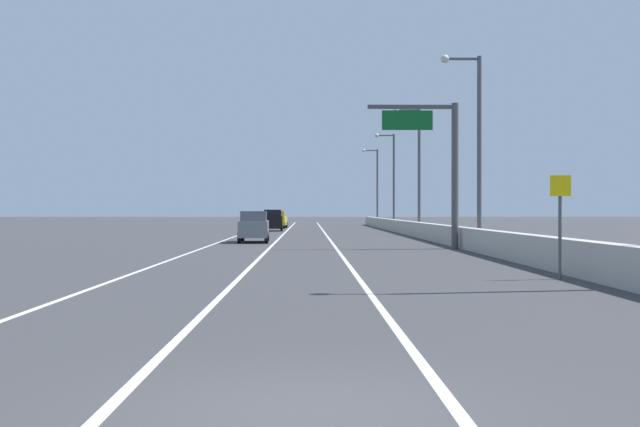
{
  "coord_description": "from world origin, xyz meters",
  "views": [
    {
      "loc": [
        0.01,
        -7.92,
        2.0
      ],
      "look_at": [
        0.88,
        47.8,
        1.76
      ],
      "focal_mm": 44.43,
      "sensor_mm": 36.0,
      "label": 1
    }
  ],
  "objects_px": {
    "overhead_sign_gantry": "(441,157)",
    "car_yellow_1": "(277,220)",
    "speed_advisory_sign": "(560,218)",
    "lamp_post_right_second": "(474,137)",
    "lamp_post_right_fifth": "(375,181)",
    "car_black_0": "(273,220)",
    "car_gray_2": "(254,227)",
    "lamp_post_right_third": "(416,162)",
    "lamp_post_right_fourth": "(391,174)"
  },
  "relations": [
    {
      "from": "overhead_sign_gantry",
      "to": "car_yellow_1",
      "type": "relative_size",
      "value": 1.59
    },
    {
      "from": "speed_advisory_sign",
      "to": "lamp_post_right_second",
      "type": "distance_m",
      "value": 18.74
    },
    {
      "from": "lamp_post_right_second",
      "to": "overhead_sign_gantry",
      "type": "bearing_deg",
      "value": -167.98
    },
    {
      "from": "lamp_post_right_fifth",
      "to": "car_black_0",
      "type": "xyz_separation_m",
      "value": [
        -12.26,
        -28.33,
        -4.77
      ]
    },
    {
      "from": "car_yellow_1",
      "to": "overhead_sign_gantry",
      "type": "bearing_deg",
      "value": -77.6
    },
    {
      "from": "overhead_sign_gantry",
      "to": "car_gray_2",
      "type": "relative_size",
      "value": 1.55
    },
    {
      "from": "lamp_post_right_fifth",
      "to": "car_gray_2",
      "type": "xyz_separation_m",
      "value": [
        -12.24,
        -55.01,
        -4.81
      ]
    },
    {
      "from": "speed_advisory_sign",
      "to": "car_gray_2",
      "type": "height_order",
      "value": "speed_advisory_sign"
    },
    {
      "from": "lamp_post_right_third",
      "to": "speed_advisory_sign",
      "type": "bearing_deg",
      "value": -91.78
    },
    {
      "from": "overhead_sign_gantry",
      "to": "lamp_post_right_second",
      "type": "xyz_separation_m",
      "value": [
        1.82,
        0.39,
        1.05
      ]
    },
    {
      "from": "lamp_post_right_fourth",
      "to": "lamp_post_right_fifth",
      "type": "relative_size",
      "value": 1.0
    },
    {
      "from": "speed_advisory_sign",
      "to": "lamp_post_right_third",
      "type": "xyz_separation_m",
      "value": [
        1.22,
        39.29,
        4.02
      ]
    },
    {
      "from": "lamp_post_right_third",
      "to": "car_gray_2",
      "type": "height_order",
      "value": "lamp_post_right_third"
    },
    {
      "from": "lamp_post_right_fifth",
      "to": "car_yellow_1",
      "type": "xyz_separation_m",
      "value": [
        -12.23,
        -17.34,
        -4.84
      ]
    },
    {
      "from": "car_yellow_1",
      "to": "lamp_post_right_fourth",
      "type": "bearing_deg",
      "value": -16.97
    },
    {
      "from": "speed_advisory_sign",
      "to": "lamp_post_right_second",
      "type": "height_order",
      "value": "lamp_post_right_second"
    },
    {
      "from": "lamp_post_right_second",
      "to": "car_gray_2",
      "type": "bearing_deg",
      "value": 145.94
    },
    {
      "from": "speed_advisory_sign",
      "to": "car_gray_2",
      "type": "bearing_deg",
      "value": 111.93
    },
    {
      "from": "lamp_post_right_third",
      "to": "car_gray_2",
      "type": "xyz_separation_m",
      "value": [
        -11.83,
        -12.93,
        -4.81
      ]
    },
    {
      "from": "overhead_sign_gantry",
      "to": "speed_advisory_sign",
      "type": "height_order",
      "value": "overhead_sign_gantry"
    },
    {
      "from": "overhead_sign_gantry",
      "to": "lamp_post_right_third",
      "type": "xyz_separation_m",
      "value": [
        1.66,
        21.43,
        1.05
      ]
    },
    {
      "from": "car_black_0",
      "to": "lamp_post_right_third",
      "type": "bearing_deg",
      "value": -49.26
    },
    {
      "from": "overhead_sign_gantry",
      "to": "car_black_0",
      "type": "distance_m",
      "value": 36.8
    },
    {
      "from": "lamp_post_right_third",
      "to": "car_black_0",
      "type": "height_order",
      "value": "lamp_post_right_third"
    },
    {
      "from": "lamp_post_right_third",
      "to": "lamp_post_right_fifth",
      "type": "xyz_separation_m",
      "value": [
        0.41,
        42.08,
        0.0
      ]
    },
    {
      "from": "lamp_post_right_second",
      "to": "car_black_0",
      "type": "bearing_deg",
      "value": 109.03
    },
    {
      "from": "lamp_post_right_fifth",
      "to": "car_black_0",
      "type": "distance_m",
      "value": 31.23
    },
    {
      "from": "lamp_post_right_third",
      "to": "lamp_post_right_fourth",
      "type": "relative_size",
      "value": 1.0
    },
    {
      "from": "overhead_sign_gantry",
      "to": "lamp_post_right_second",
      "type": "bearing_deg",
      "value": 12.02
    },
    {
      "from": "speed_advisory_sign",
      "to": "car_black_0",
      "type": "distance_m",
      "value": 54.1
    },
    {
      "from": "speed_advisory_sign",
      "to": "car_yellow_1",
      "type": "xyz_separation_m",
      "value": [
        -10.59,
        64.02,
        -0.82
      ]
    },
    {
      "from": "lamp_post_right_fourth",
      "to": "car_gray_2",
      "type": "distance_m",
      "value": 36.39
    },
    {
      "from": "lamp_post_right_third",
      "to": "lamp_post_right_fourth",
      "type": "bearing_deg",
      "value": 89.18
    },
    {
      "from": "lamp_post_right_third",
      "to": "lamp_post_right_fourth",
      "type": "distance_m",
      "value": 21.04
    },
    {
      "from": "overhead_sign_gantry",
      "to": "car_yellow_1",
      "type": "bearing_deg",
      "value": 102.4
    },
    {
      "from": "lamp_post_right_fifth",
      "to": "lamp_post_right_fourth",
      "type": "bearing_deg",
      "value": -90.31
    },
    {
      "from": "speed_advisory_sign",
      "to": "car_yellow_1",
      "type": "relative_size",
      "value": 0.64
    },
    {
      "from": "lamp_post_right_second",
      "to": "lamp_post_right_fifth",
      "type": "xyz_separation_m",
      "value": [
        0.26,
        63.11,
        0.0
      ]
    },
    {
      "from": "car_black_0",
      "to": "lamp_post_right_fourth",
      "type": "bearing_deg",
      "value": 30.98
    },
    {
      "from": "lamp_post_right_third",
      "to": "car_black_0",
      "type": "xyz_separation_m",
      "value": [
        -11.84,
        13.75,
        -4.77
      ]
    },
    {
      "from": "car_black_0",
      "to": "car_gray_2",
      "type": "xyz_separation_m",
      "value": [
        0.01,
        -26.68,
        -0.05
      ]
    },
    {
      "from": "car_gray_2",
      "to": "lamp_post_right_second",
      "type": "bearing_deg",
      "value": -34.06
    },
    {
      "from": "lamp_post_right_third",
      "to": "car_black_0",
      "type": "bearing_deg",
      "value": 130.74
    },
    {
      "from": "lamp_post_right_third",
      "to": "car_yellow_1",
      "type": "bearing_deg",
      "value": 115.53
    },
    {
      "from": "lamp_post_right_second",
      "to": "car_yellow_1",
      "type": "relative_size",
      "value": 2.13
    },
    {
      "from": "speed_advisory_sign",
      "to": "lamp_post_right_second",
      "type": "relative_size",
      "value": 0.3
    },
    {
      "from": "car_yellow_1",
      "to": "car_gray_2",
      "type": "bearing_deg",
      "value": -90.02
    },
    {
      "from": "lamp_post_right_second",
      "to": "car_gray_2",
      "type": "relative_size",
      "value": 2.08
    },
    {
      "from": "lamp_post_right_fifth",
      "to": "car_gray_2",
      "type": "height_order",
      "value": "lamp_post_right_fifth"
    },
    {
      "from": "overhead_sign_gantry",
      "to": "lamp_post_right_fourth",
      "type": "relative_size",
      "value": 0.75
    }
  ]
}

